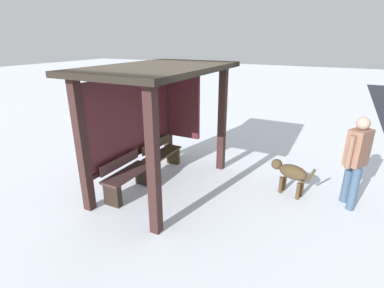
# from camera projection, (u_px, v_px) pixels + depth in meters

# --- Properties ---
(ground_plane) EXTENTS (60.00, 60.00, 0.00)m
(ground_plane) POSITION_uv_depth(u_px,v_px,m) (164.00, 185.00, 6.01)
(ground_plane) COLOR white
(bus_shelter) EXTENTS (3.19, 1.94, 2.42)m
(bus_shelter) POSITION_uv_depth(u_px,v_px,m) (155.00, 96.00, 5.56)
(bus_shelter) COLOR #341E1B
(bus_shelter) RESTS_ON ground
(bench_left_inside) EXTENTS (1.12, 0.39, 0.75)m
(bench_left_inside) POSITION_uv_depth(u_px,v_px,m) (127.00, 178.00, 5.57)
(bench_left_inside) COLOR #442A2B
(bench_left_inside) RESTS_ON ground
(bench_center_inside) EXTENTS (1.12, 0.36, 0.72)m
(bench_center_inside) POSITION_uv_depth(u_px,v_px,m) (162.00, 157.00, 6.60)
(bench_center_inside) COLOR #403420
(bench_center_inside) RESTS_ON ground
(person_walking) EXTENTS (0.55, 0.41, 1.66)m
(person_walking) POSITION_uv_depth(u_px,v_px,m) (356.00, 156.00, 4.97)
(person_walking) COLOR #8F6450
(person_walking) RESTS_ON ground
(dog) EXTENTS (0.41, 0.85, 0.66)m
(dog) POSITION_uv_depth(u_px,v_px,m) (290.00, 172.00, 5.55)
(dog) COLOR #4C3923
(dog) RESTS_ON ground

